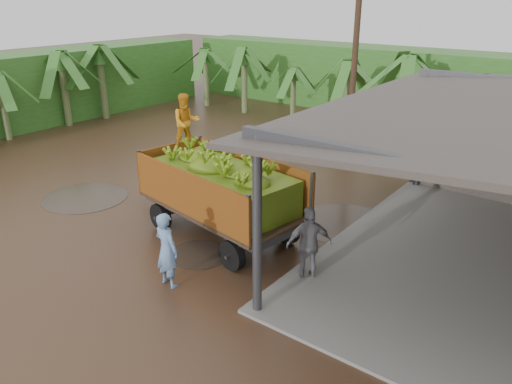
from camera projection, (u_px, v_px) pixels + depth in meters
ground at (197, 201)px, 16.59m from camera, size 100.00×100.00×0.00m
hedge_north at (361, 78)px, 28.86m from camera, size 22.00×3.00×3.60m
hedge_west at (56, 85)px, 26.71m from camera, size 3.00×18.00×3.60m
banana_trailer at (220, 188)px, 13.73m from camera, size 6.75×3.04×3.84m
man_blue at (167, 250)px, 11.55m from camera, size 0.71×0.50×1.86m
man_grey at (309, 244)px, 11.79m from camera, size 1.11×1.10×1.88m
utility_pole at (355, 54)px, 19.57m from camera, size 1.20×0.24×8.24m
banana_plants at (196, 97)px, 23.37m from camera, size 24.02×20.95×4.34m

